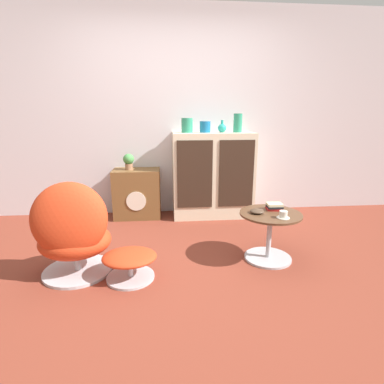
{
  "coord_description": "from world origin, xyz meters",
  "views": [
    {
      "loc": [
        -0.18,
        -2.26,
        1.3
      ],
      "look_at": [
        0.09,
        0.6,
        0.55
      ],
      "focal_mm": 28.0,
      "sensor_mm": 36.0,
      "label": 1
    }
  ],
  "objects": [
    {
      "name": "potted_plant",
      "position": [
        -0.62,
        1.51,
        0.73
      ],
      "size": [
        0.13,
        0.13,
        0.2
      ],
      "color": "#996B4C",
      "rests_on": "tv_console"
    },
    {
      "name": "bowl",
      "position": [
        0.63,
        0.2,
        0.46
      ],
      "size": [
        0.12,
        0.12,
        0.04
      ],
      "color": "#4C3828",
      "rests_on": "coffee_table"
    },
    {
      "name": "egg_chair",
      "position": [
        -0.92,
        0.06,
        0.38
      ],
      "size": [
        0.61,
        0.59,
        0.82
      ],
      "color": "#B7B7BC",
      "rests_on": "ground_plane"
    },
    {
      "name": "tv_console",
      "position": [
        -0.53,
        1.51,
        0.31
      ],
      "size": [
        0.59,
        0.38,
        0.62
      ],
      "color": "brown",
      "rests_on": "ground_plane"
    },
    {
      "name": "book_stack",
      "position": [
        0.82,
        0.28,
        0.47
      ],
      "size": [
        0.15,
        0.12,
        0.06
      ],
      "color": "red",
      "rests_on": "coffee_table"
    },
    {
      "name": "sideboard",
      "position": [
        0.44,
        1.47,
        0.54
      ],
      "size": [
        1.02,
        0.45,
        1.08
      ],
      "color": "beige",
      "rests_on": "ground_plane"
    },
    {
      "name": "vase_inner_left",
      "position": [
        0.33,
        1.48,
        1.14
      ],
      "size": [
        0.13,
        0.13,
        0.14
      ],
      "color": "#196699",
      "rests_on": "sideboard"
    },
    {
      "name": "vase_inner_right",
      "position": [
        0.55,
        1.48,
        1.13
      ],
      "size": [
        0.1,
        0.1,
        0.15
      ],
      "color": "teal",
      "rests_on": "sideboard"
    },
    {
      "name": "teacup",
      "position": [
        0.81,
        0.06,
        0.47
      ],
      "size": [
        0.11,
        0.11,
        0.06
      ],
      "color": "silver",
      "rests_on": "coffee_table"
    },
    {
      "name": "ground_plane",
      "position": [
        0.0,
        0.0,
        0.0
      ],
      "size": [
        12.0,
        12.0,
        0.0
      ],
      "primitive_type": "plane",
      "color": "brown"
    },
    {
      "name": "vase_rightmost",
      "position": [
        0.74,
        1.48,
        1.19
      ],
      "size": [
        0.11,
        0.11,
        0.23
      ],
      "color": "#2D8E6B",
      "rests_on": "sideboard"
    },
    {
      "name": "wall_back",
      "position": [
        0.0,
        1.72,
        1.3
      ],
      "size": [
        6.4,
        0.06,
        2.6
      ],
      "color": "silver",
      "rests_on": "ground_plane"
    },
    {
      "name": "vase_leftmost",
      "position": [
        0.11,
        1.48,
        1.16
      ],
      "size": [
        0.14,
        0.14,
        0.17
      ],
      "color": "#2D8E6B",
      "rests_on": "sideboard"
    },
    {
      "name": "ottoman",
      "position": [
        -0.47,
        -0.03,
        0.16
      ],
      "size": [
        0.44,
        0.39,
        0.23
      ],
      "color": "#B7B7BC",
      "rests_on": "ground_plane"
    },
    {
      "name": "coffee_table",
      "position": [
        0.76,
        0.2,
        0.26
      ],
      "size": [
        0.55,
        0.55,
        0.44
      ],
      "color": "#B7B7BC",
      "rests_on": "ground_plane"
    }
  ]
}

